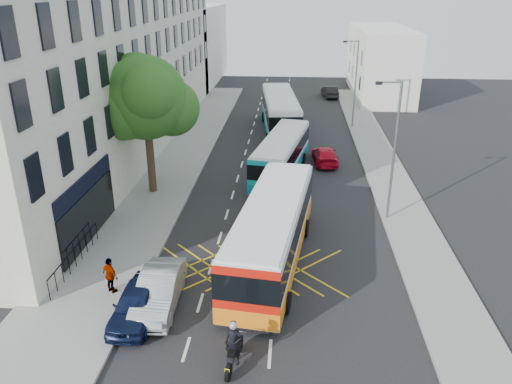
% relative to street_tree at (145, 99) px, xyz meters
% --- Properties ---
extents(ground, '(120.00, 120.00, 0.00)m').
position_rel_street_tree_xyz_m(ground, '(8.51, -14.97, -6.29)').
color(ground, black).
rests_on(ground, ground).
extents(pavement_left, '(5.00, 70.00, 0.15)m').
position_rel_street_tree_xyz_m(pavement_left, '(0.01, 0.03, -6.22)').
color(pavement_left, gray).
rests_on(pavement_left, ground).
extents(pavement_right, '(3.00, 70.00, 0.15)m').
position_rel_street_tree_xyz_m(pavement_right, '(16.01, 0.03, -6.22)').
color(pavement_right, gray).
rests_on(pavement_right, ground).
extents(terrace_main, '(8.30, 45.00, 13.50)m').
position_rel_street_tree_xyz_m(terrace_main, '(-5.49, 9.52, 0.46)').
color(terrace_main, beige).
rests_on(terrace_main, ground).
extents(terrace_far, '(8.00, 20.00, 10.00)m').
position_rel_street_tree_xyz_m(terrace_far, '(-5.49, 40.03, -1.29)').
color(terrace_far, silver).
rests_on(terrace_far, ground).
extents(building_right, '(6.00, 18.00, 8.00)m').
position_rel_street_tree_xyz_m(building_right, '(19.51, 33.03, -2.29)').
color(building_right, silver).
rests_on(building_right, ground).
extents(street_tree, '(6.30, 5.70, 8.80)m').
position_rel_street_tree_xyz_m(street_tree, '(0.00, 0.00, 0.00)').
color(street_tree, '#382619').
rests_on(street_tree, pavement_left).
extents(lamp_near, '(1.45, 0.15, 8.00)m').
position_rel_street_tree_xyz_m(lamp_near, '(14.71, -2.97, -1.68)').
color(lamp_near, slate).
rests_on(lamp_near, pavement_right).
extents(lamp_far, '(1.45, 0.15, 8.00)m').
position_rel_street_tree_xyz_m(lamp_far, '(14.71, 17.03, -1.68)').
color(lamp_far, slate).
rests_on(lamp_far, pavement_right).
extents(railings, '(0.08, 5.60, 1.14)m').
position_rel_street_tree_xyz_m(railings, '(-1.19, -9.67, -5.57)').
color(railings, black).
rests_on(railings, pavement_left).
extents(bus_near, '(4.17, 11.89, 3.27)m').
position_rel_street_tree_xyz_m(bus_near, '(8.27, -8.33, -4.57)').
color(bus_near, silver).
rests_on(bus_near, ground).
extents(bus_mid, '(4.12, 10.36, 2.84)m').
position_rel_street_tree_xyz_m(bus_mid, '(8.38, 4.12, -4.80)').
color(bus_mid, silver).
rests_on(bus_mid, ground).
extents(bus_far, '(4.08, 12.32, 3.40)m').
position_rel_street_tree_xyz_m(bus_far, '(7.93, 15.65, -4.50)').
color(bus_far, silver).
rests_on(bus_far, ground).
extents(motorbike, '(0.75, 2.17, 1.94)m').
position_rel_street_tree_xyz_m(motorbike, '(7.24, -15.68, -5.38)').
color(motorbike, black).
rests_on(motorbike, ground).
extents(parked_car_blue, '(1.69, 4.15, 1.41)m').
position_rel_street_tree_xyz_m(parked_car_blue, '(2.91, -13.15, -5.59)').
color(parked_car_blue, '#0C1532').
rests_on(parked_car_blue, ground).
extents(parked_car_silver, '(1.77, 4.68, 1.53)m').
position_rel_street_tree_xyz_m(parked_car_silver, '(3.61, -12.28, -5.53)').
color(parked_car_silver, '#999CA0').
rests_on(parked_car_silver, ground).
extents(red_hatchback, '(2.04, 4.41, 1.25)m').
position_rel_street_tree_xyz_m(red_hatchback, '(11.67, 6.88, -5.67)').
color(red_hatchback, red).
rests_on(red_hatchback, ground).
extents(distant_car_grey, '(2.44, 4.57, 1.22)m').
position_rel_street_tree_xyz_m(distant_car_grey, '(7.86, 24.88, -5.68)').
color(distant_car_grey, '#3B3E42').
rests_on(distant_car_grey, ground).
extents(distant_car_dark, '(2.02, 4.35, 1.38)m').
position_rel_street_tree_xyz_m(distant_car_dark, '(13.49, 30.94, -5.60)').
color(distant_car_dark, black).
rests_on(distant_car_dark, ground).
extents(pedestrian_far, '(1.05, 0.90, 1.70)m').
position_rel_street_tree_xyz_m(pedestrian_far, '(1.29, -11.64, -5.29)').
color(pedestrian_far, gray).
rests_on(pedestrian_far, pavement_left).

